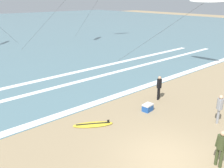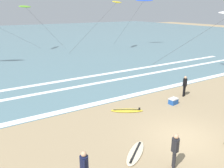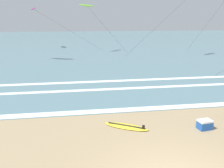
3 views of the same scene
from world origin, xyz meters
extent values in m
plane|color=#9E8763|center=(0.00, 0.00, 0.00)|extent=(160.00, 160.00, 0.00)
cube|color=white|center=(-1.37, 6.41, 0.01)|extent=(52.69, 0.62, 0.01)
cube|color=white|center=(0.39, 10.57, 0.01)|extent=(43.93, 0.51, 0.01)
cube|color=white|center=(-0.68, 12.87, 0.01)|extent=(42.32, 0.58, 0.01)
cylinder|color=gray|center=(4.53, 0.08, 0.41)|extent=(0.13, 0.13, 0.82)
cylinder|color=gray|center=(4.71, 0.17, 0.41)|extent=(0.13, 0.13, 0.82)
cylinder|color=gray|center=(4.62, 0.12, 1.11)|extent=(0.32, 0.32, 0.58)
cylinder|color=gray|center=(4.45, 0.04, 1.08)|extent=(0.16, 0.14, 0.56)
cylinder|color=gray|center=(4.79, 0.20, 1.08)|extent=(0.16, 0.14, 0.56)
sphere|color=#DBB28E|center=(4.62, 0.12, 1.49)|extent=(0.21, 0.21, 0.21)
cylinder|color=#384223|center=(1.25, -1.55, 0.41)|extent=(0.13, 0.13, 0.82)
cylinder|color=#384223|center=(1.22, -1.74, 0.41)|extent=(0.13, 0.13, 0.82)
cylinder|color=#384223|center=(1.23, -1.65, 1.11)|extent=(0.32, 0.32, 0.58)
cylinder|color=#384223|center=(1.26, -1.46, 1.08)|extent=(0.11, 0.15, 0.56)
sphere|color=tan|center=(1.23, -1.65, 1.49)|extent=(0.21, 0.21, 0.21)
cylinder|color=black|center=(4.59, 4.17, 0.41)|extent=(0.13, 0.13, 0.82)
cylinder|color=black|center=(4.77, 4.25, 0.41)|extent=(0.13, 0.13, 0.82)
cylinder|color=black|center=(4.68, 4.21, 1.11)|extent=(0.32, 0.32, 0.58)
cylinder|color=black|center=(4.51, 4.14, 1.08)|extent=(0.16, 0.13, 0.56)
cylinder|color=black|center=(4.85, 4.28, 1.08)|extent=(0.16, 0.13, 0.56)
sphere|color=tan|center=(4.68, 4.21, 1.49)|extent=(0.21, 0.21, 0.21)
ellipsoid|color=yellow|center=(-0.64, 4.25, 0.04)|extent=(2.11, 1.60, 0.09)
cube|color=black|center=(-0.64, 4.25, 0.09)|extent=(1.58, 1.01, 0.01)
cube|color=black|center=(0.06, 3.82, 0.17)|extent=(0.11, 0.08, 0.16)
ellipsoid|color=white|center=(13.12, 6.31, 6.06)|extent=(1.14, 3.27, 0.43)
cylinder|color=#333333|center=(11.27, 9.89, 3.03)|extent=(3.74, 7.18, 6.08)
cylinder|color=#333333|center=(16.50, 28.25, 3.88)|extent=(2.67, 5.31, 7.77)
cylinder|color=#333333|center=(7.59, 24.88, 3.68)|extent=(7.58, 1.54, 7.37)
cube|color=#1E4C9E|center=(2.83, 3.51, 0.18)|extent=(0.65, 0.51, 0.36)
cube|color=silver|center=(2.83, 3.51, 0.40)|extent=(0.66, 0.52, 0.08)
camera|label=1|loc=(-7.21, -4.97, 6.43)|focal=38.80mm
camera|label=2|loc=(-8.85, -7.18, 6.43)|focal=37.39mm
camera|label=3|loc=(-2.91, -5.82, 4.84)|focal=38.87mm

